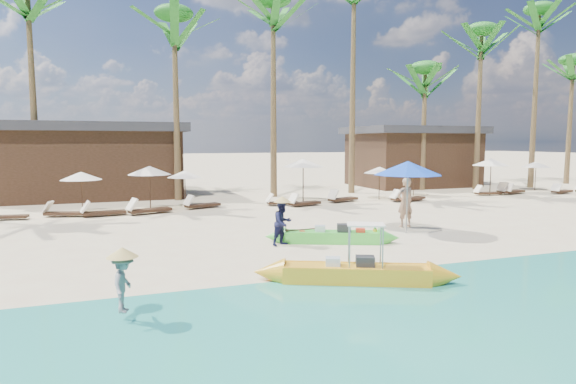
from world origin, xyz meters
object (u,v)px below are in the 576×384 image
object	(u,v)px
tourist	(405,202)
blue_umbrella	(408,168)
green_canoe	(332,236)
yellow_canoe	(356,273)

from	to	relation	value
tourist	blue_umbrella	world-z (taller)	blue_umbrella
tourist	blue_umbrella	bearing A→B (deg)	54.11
green_canoe	tourist	bearing A→B (deg)	46.72
yellow_canoe	blue_umbrella	size ratio (longest dim) A/B	1.95
green_canoe	yellow_canoe	xyz separation A→B (m)	(-1.34, -4.18, 0.02)
yellow_canoe	blue_umbrella	distance (m)	6.91
yellow_canoe	tourist	distance (m)	7.88
tourist	blue_umbrella	xyz separation A→B (m)	(-0.66, -1.09, 1.37)
green_canoe	yellow_canoe	size ratio (longest dim) A/B	0.92
yellow_canoe	tourist	xyz separation A→B (m)	(5.18, 5.89, 0.72)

